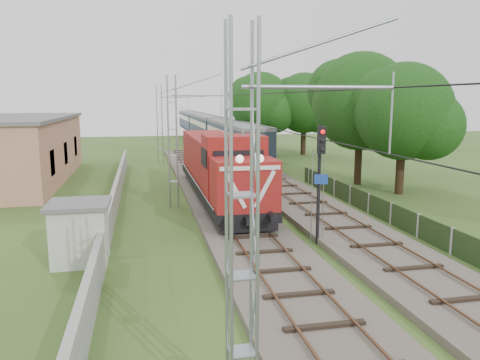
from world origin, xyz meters
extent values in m
plane|color=#2F481B|center=(0.00, 0.00, 0.00)|extent=(140.00, 140.00, 0.00)
cube|color=#6B6054|center=(0.00, 7.00, 0.15)|extent=(4.20, 70.00, 0.30)
cube|color=black|center=(0.00, 7.00, 0.35)|extent=(2.40, 70.00, 0.10)
cube|color=brown|center=(-0.85, 7.00, 0.42)|extent=(0.08, 70.00, 0.05)
cube|color=brown|center=(0.85, 7.00, 0.42)|extent=(0.08, 70.00, 0.05)
cube|color=#6B6054|center=(5.00, 20.00, 0.15)|extent=(4.20, 80.00, 0.30)
cube|color=black|center=(5.00, 20.00, 0.35)|extent=(2.40, 80.00, 0.10)
cube|color=brown|center=(4.15, 20.00, 0.42)|extent=(0.08, 80.00, 0.05)
cube|color=brown|center=(5.85, 20.00, 0.42)|extent=(0.08, 80.00, 0.05)
cylinder|color=gray|center=(-1.50, -8.00, 6.80)|extent=(3.00, 0.08, 0.08)
cylinder|color=gray|center=(-1.50, 12.00, 6.80)|extent=(3.00, 0.08, 0.08)
cylinder|color=gray|center=(-1.50, 32.00, 6.80)|extent=(3.00, 0.08, 0.08)
cylinder|color=black|center=(0.00, 12.00, 5.50)|extent=(0.03, 70.00, 0.03)
cylinder|color=black|center=(0.00, 12.00, 6.80)|extent=(0.03, 70.00, 0.03)
cube|color=#9E9E99|center=(-6.50, 12.00, 0.75)|extent=(0.25, 40.00, 1.50)
cube|color=#B1755F|center=(-15.00, 24.00, 2.50)|extent=(8.00, 20.00, 5.00)
cube|color=#606060|center=(-15.00, 24.00, 5.10)|extent=(8.40, 20.40, 0.25)
cube|color=black|center=(-11.05, 18.00, 2.20)|extent=(0.10, 1.60, 1.80)
cube|color=black|center=(-11.05, 24.00, 2.20)|extent=(0.10, 1.60, 1.80)
cube|color=black|center=(-11.05, 30.00, 2.20)|extent=(0.10, 1.60, 1.80)
cube|color=black|center=(8.00, 3.00, 0.60)|extent=(0.05, 32.00, 1.15)
cube|color=#9E9E99|center=(8.00, 18.00, 0.60)|extent=(0.12, 0.12, 1.20)
cube|color=black|center=(0.00, 13.22, 1.03)|extent=(3.18, 18.00, 0.53)
cube|color=black|center=(0.00, 7.39, 0.71)|extent=(2.33, 3.81, 0.53)
cube|color=black|center=(0.00, 19.04, 0.71)|extent=(2.33, 3.81, 0.53)
cube|color=black|center=(0.00, 4.32, 0.61)|extent=(2.75, 0.26, 0.37)
cube|color=maroon|center=(0.00, 5.54, 2.51)|extent=(3.07, 2.65, 2.43)
sphere|color=white|center=(-0.48, 4.27, 3.89)|extent=(0.38, 0.38, 0.38)
sphere|color=white|center=(0.48, 4.27, 3.89)|extent=(0.38, 0.38, 0.38)
cube|color=silver|center=(-0.69, 4.20, 2.46)|extent=(1.06, 0.06, 1.77)
cube|color=silver|center=(0.69, 4.20, 2.46)|extent=(1.06, 0.06, 1.77)
cube|color=silver|center=(0.00, 4.20, 3.47)|extent=(2.86, 0.06, 0.19)
cube|color=maroon|center=(0.00, 8.13, 2.99)|extent=(3.18, 2.54, 3.39)
cube|color=black|center=(0.00, 6.84, 3.52)|extent=(2.65, 0.06, 0.95)
cube|color=maroon|center=(0.00, 15.81, 2.67)|extent=(2.96, 12.81, 2.75)
cylinder|color=black|center=(0.00, 12.58, 4.21)|extent=(0.47, 0.47, 0.42)
cylinder|color=gray|center=(-0.32, 7.29, 4.84)|extent=(0.13, 0.13, 0.37)
cylinder|color=gray|center=(0.32, 7.29, 4.84)|extent=(0.13, 0.13, 0.37)
cube|color=black|center=(5.00, 33.05, 0.90)|extent=(2.88, 21.85, 0.50)
cube|color=#2A3846|center=(5.00, 33.05, 2.49)|extent=(2.98, 21.85, 2.68)
cube|color=beige|center=(5.00, 33.05, 2.98)|extent=(3.02, 20.97, 0.74)
cube|color=slate|center=(5.00, 33.05, 3.98)|extent=(3.03, 21.85, 0.35)
cube|color=black|center=(5.00, 55.89, 0.90)|extent=(2.88, 21.85, 0.50)
cube|color=#2A3846|center=(5.00, 55.89, 2.49)|extent=(2.98, 21.85, 2.68)
cube|color=beige|center=(5.00, 55.89, 2.98)|extent=(3.02, 20.97, 0.74)
cube|color=slate|center=(5.00, 55.89, 3.98)|extent=(3.03, 21.85, 0.35)
cube|color=black|center=(5.00, 78.73, 0.90)|extent=(2.88, 21.85, 0.50)
cube|color=#2A3846|center=(5.00, 78.73, 2.49)|extent=(2.98, 21.85, 2.68)
cube|color=beige|center=(5.00, 78.73, 2.98)|extent=(3.02, 20.97, 0.74)
cube|color=slate|center=(5.00, 78.73, 3.98)|extent=(3.03, 21.85, 0.35)
cylinder|color=black|center=(2.92, 3.09, 2.73)|extent=(0.15, 0.15, 5.45)
cube|color=black|center=(2.92, 2.93, 4.80)|extent=(0.44, 0.35, 1.20)
sphere|color=red|center=(2.92, 2.80, 5.18)|extent=(0.20, 0.20, 0.20)
sphere|color=black|center=(2.92, 2.80, 4.80)|extent=(0.20, 0.20, 0.20)
sphere|color=black|center=(2.92, 2.80, 4.41)|extent=(0.20, 0.20, 0.20)
cube|color=navy|center=(2.97, 2.96, 3.05)|extent=(0.59, 0.24, 0.44)
cube|color=beige|center=(-7.40, 2.85, 1.16)|extent=(2.12, 2.12, 2.32)
cube|color=#606060|center=(-7.40, 2.85, 2.42)|extent=(2.44, 2.44, 0.16)
cylinder|color=#321D14|center=(11.60, 16.97, 2.28)|extent=(0.56, 0.56, 4.55)
sphere|color=black|center=(11.60, 16.97, 6.42)|extent=(7.45, 7.45, 7.45)
sphere|color=black|center=(13.09, 15.86, 5.38)|extent=(5.22, 5.22, 5.22)
sphere|color=black|center=(10.30, 18.28, 7.24)|extent=(4.84, 4.84, 4.84)
cylinder|color=#321D14|center=(12.80, 12.91, 2.04)|extent=(0.59, 0.59, 4.09)
sphere|color=black|center=(12.80, 12.91, 5.76)|extent=(6.68, 6.68, 6.68)
sphere|color=black|center=(14.14, 11.91, 4.83)|extent=(4.68, 4.68, 4.68)
sphere|color=black|center=(11.63, 14.08, 6.50)|extent=(4.35, 4.35, 4.35)
cylinder|color=#321D14|center=(9.00, 37.67, 2.20)|extent=(0.63, 0.63, 4.39)
sphere|color=black|center=(9.00, 37.67, 6.19)|extent=(7.19, 7.19, 7.19)
sphere|color=black|center=(10.44, 36.59, 5.19)|extent=(5.03, 5.03, 5.03)
sphere|color=black|center=(7.74, 38.93, 6.99)|extent=(4.67, 4.67, 4.67)
cylinder|color=#321D14|center=(14.13, 36.86, 2.18)|extent=(0.63, 0.63, 4.36)
sphere|color=black|center=(14.13, 36.86, 6.14)|extent=(7.13, 7.13, 7.13)
sphere|color=black|center=(15.56, 35.79, 5.15)|extent=(4.99, 4.99, 4.99)
sphere|color=black|center=(12.88, 38.11, 6.94)|extent=(4.64, 4.64, 4.64)
camera|label=1|loc=(-4.80, -16.43, 6.58)|focal=35.00mm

